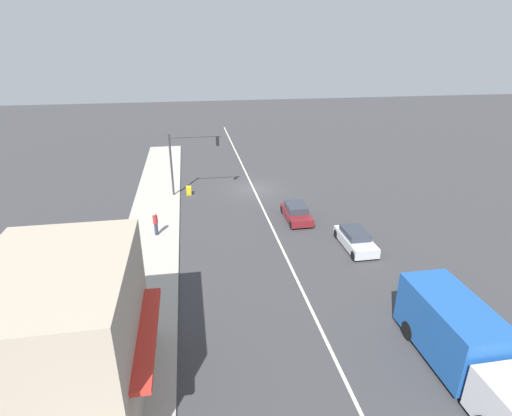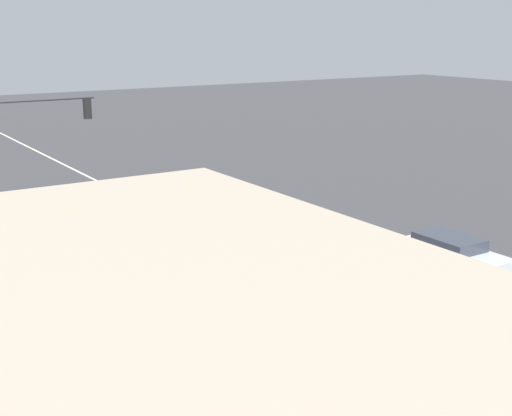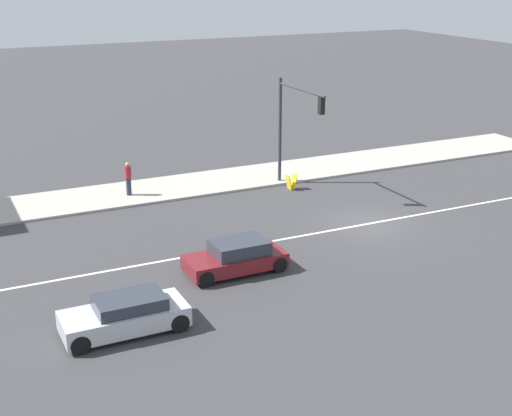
# 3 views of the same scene
# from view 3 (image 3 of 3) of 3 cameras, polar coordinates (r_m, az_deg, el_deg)

# --- Properties ---
(lane_marking_center) EXTENTS (0.16, 60.00, 0.01)m
(lane_marking_center) POSITION_cam_3_polar(r_m,az_deg,el_deg) (33.20, 8.97, -1.25)
(lane_marking_center) COLOR beige
(lane_marking_center) RESTS_ON ground
(traffic_signal_main) EXTENTS (4.59, 0.34, 5.60)m
(traffic_signal_main) POSITION_cam_3_polar(r_m,az_deg,el_deg) (36.79, 2.99, 7.29)
(traffic_signal_main) COLOR #333338
(traffic_signal_main) RESTS_ON sidewalk_right
(pedestrian) EXTENTS (0.34, 0.34, 1.73)m
(pedestrian) POSITION_cam_3_polar(r_m,az_deg,el_deg) (36.78, -10.19, 2.39)
(pedestrian) COLOR #282D42
(pedestrian) RESTS_ON sidewalk_right
(warning_aframe_sign) EXTENTS (0.45, 0.53, 0.84)m
(warning_aframe_sign) POSITION_cam_3_polar(r_m,az_deg,el_deg) (37.67, 2.82, 2.12)
(warning_aframe_sign) COLOR yellow
(warning_aframe_sign) RESTS_ON ground
(sedan_maroon) EXTENTS (1.77, 3.87, 1.25)m
(sedan_maroon) POSITION_cam_3_polar(r_m,az_deg,el_deg) (27.66, -1.60, -3.95)
(sedan_maroon) COLOR maroon
(sedan_maroon) RESTS_ON ground
(sedan_silver) EXTENTS (1.72, 4.05, 1.23)m
(sedan_silver) POSITION_cam_3_polar(r_m,az_deg,el_deg) (23.71, -10.40, -8.42)
(sedan_silver) COLOR #B7BABF
(sedan_silver) RESTS_ON ground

